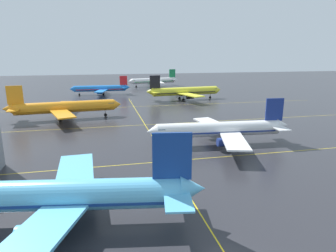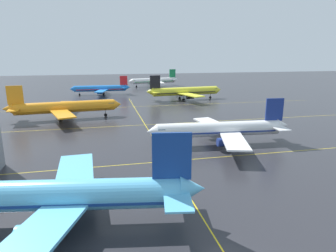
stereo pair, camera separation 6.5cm
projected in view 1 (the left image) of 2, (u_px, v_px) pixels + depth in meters
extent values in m
cylinder|color=#5BB7E5|center=(49.00, 195.00, 37.51)|extent=(33.97, 9.45, 4.01)
cone|color=#5BB7E5|center=(193.00, 189.00, 38.44)|extent=(3.95, 4.31, 3.81)
cube|color=navy|center=(172.00, 157.00, 37.19)|extent=(5.06, 1.20, 6.33)
cube|color=#5BB7E5|center=(174.00, 179.00, 41.39)|extent=(4.22, 5.96, 0.25)
cube|color=#5BB7E5|center=(178.00, 201.00, 35.25)|extent=(4.22, 5.96, 0.25)
cube|color=#5BB7E5|center=(75.00, 172.00, 46.41)|extent=(6.21, 16.06, 0.42)
cube|color=#5BB7E5|center=(30.00, 243.00, 29.04)|extent=(10.87, 16.74, 0.42)
cylinder|color=#5BB7E5|center=(62.00, 190.00, 43.30)|extent=(3.90, 2.77, 2.22)
cylinder|color=#5BB7E5|center=(33.00, 235.00, 32.67)|extent=(3.90, 2.77, 2.22)
cube|color=navy|center=(50.00, 199.00, 37.64)|extent=(31.31, 9.05, 0.38)
cylinder|color=#99999E|center=(73.00, 203.00, 40.92)|extent=(0.30, 0.30, 1.74)
cylinder|color=black|center=(74.00, 210.00, 41.20)|extent=(1.22, 0.66, 1.16)
cylinder|color=#99999E|center=(61.00, 225.00, 35.60)|extent=(0.30, 0.30, 1.74)
cylinder|color=black|center=(62.00, 233.00, 35.88)|extent=(1.22, 0.66, 1.16)
cylinder|color=white|center=(219.00, 129.00, 71.94)|extent=(30.74, 5.80, 3.63)
cone|color=white|center=(152.00, 132.00, 69.56)|extent=(2.73, 3.72, 3.56)
cone|color=white|center=(282.00, 125.00, 74.27)|extent=(3.29, 3.66, 3.45)
cube|color=navy|center=(274.00, 110.00, 72.92)|extent=(4.60, 0.67, 5.73)
cube|color=white|center=(269.00, 123.00, 76.73)|extent=(3.40, 5.17, 0.23)
cube|color=white|center=(281.00, 128.00, 71.23)|extent=(3.40, 5.17, 0.23)
cube|color=white|center=(212.00, 124.00, 80.01)|extent=(6.89, 14.87, 0.38)
cube|color=white|center=(234.00, 141.00, 64.43)|extent=(8.74, 15.14, 0.38)
cylinder|color=navy|center=(212.00, 131.00, 77.12)|extent=(3.38, 2.23, 2.01)
cylinder|color=navy|center=(224.00, 142.00, 67.59)|extent=(3.38, 2.23, 2.01)
cube|color=#385166|center=(161.00, 129.00, 69.75)|extent=(1.95, 3.45, 0.67)
cube|color=navy|center=(218.00, 131.00, 72.05)|extent=(28.31, 5.66, 0.34)
cylinder|color=#99999E|center=(169.00, 140.00, 70.72)|extent=(0.27, 0.27, 1.58)
cylinder|color=black|center=(169.00, 144.00, 70.98)|extent=(1.08, 0.50, 1.05)
cylinder|color=#99999E|center=(222.00, 135.00, 75.17)|extent=(0.27, 0.27, 1.58)
cylinder|color=black|center=(222.00, 139.00, 75.42)|extent=(1.08, 0.50, 1.05)
cylinder|color=#99999E|center=(229.00, 141.00, 70.40)|extent=(0.27, 0.27, 1.58)
cylinder|color=black|center=(229.00, 145.00, 70.66)|extent=(1.08, 0.50, 1.05)
cylinder|color=orange|center=(66.00, 107.00, 100.03)|extent=(32.79, 7.04, 3.87)
cone|color=orange|center=(117.00, 104.00, 105.38)|extent=(3.01, 4.03, 3.79)
cone|color=orange|center=(7.00, 109.00, 94.48)|extent=(3.60, 3.98, 3.67)
cube|color=orange|center=(15.00, 95.00, 94.23)|extent=(4.90, 0.84, 6.11)
cube|color=orange|center=(13.00, 110.00, 92.32)|extent=(3.76, 5.59, 0.24)
cube|color=orange|center=(16.00, 107.00, 97.95)|extent=(3.76, 5.59, 0.24)
cube|color=orange|center=(62.00, 114.00, 91.89)|extent=(9.67, 16.15, 0.41)
cube|color=orange|center=(63.00, 105.00, 107.84)|extent=(6.95, 15.76, 0.41)
cylinder|color=#333338|center=(67.00, 116.00, 95.68)|extent=(3.65, 2.47, 2.14)
cylinder|color=#333338|center=(67.00, 110.00, 105.44)|extent=(3.65, 2.47, 2.14)
cube|color=#385166|center=(111.00, 103.00, 104.54)|extent=(2.17, 3.72, 0.71)
cube|color=orange|center=(66.00, 108.00, 100.15)|extent=(30.21, 6.83, 0.37)
cylinder|color=#99999E|center=(105.00, 112.00, 104.66)|extent=(0.29, 0.29, 1.68)
cylinder|color=black|center=(105.00, 115.00, 104.93)|extent=(1.16, 0.57, 1.12)
cylinder|color=#99999E|center=(60.00, 116.00, 97.57)|extent=(0.29, 0.29, 1.68)
cylinder|color=black|center=(60.00, 119.00, 97.85)|extent=(1.16, 0.57, 1.12)
cylinder|color=#99999E|center=(60.00, 113.00, 102.45)|extent=(0.29, 0.29, 1.68)
cylinder|color=black|center=(61.00, 116.00, 102.72)|extent=(1.16, 0.57, 1.12)
cylinder|color=yellow|center=(185.00, 91.00, 141.84)|extent=(33.04, 7.02, 3.90)
cone|color=yellow|center=(218.00, 90.00, 147.20)|extent=(3.02, 4.06, 3.82)
cone|color=yellow|center=(150.00, 92.00, 136.30)|extent=(3.62, 4.00, 3.70)
cube|color=black|center=(155.00, 82.00, 136.03)|extent=(4.94, 0.84, 6.15)
cube|color=yellow|center=(156.00, 92.00, 134.11)|extent=(3.78, 5.62, 0.25)
cube|color=yellow|center=(152.00, 91.00, 139.78)|extent=(3.78, 5.62, 0.25)
cube|color=yellow|center=(190.00, 95.00, 133.64)|extent=(9.71, 16.28, 0.41)
cube|color=yellow|center=(177.00, 90.00, 149.72)|extent=(7.04, 15.89, 0.41)
cylinder|color=black|center=(190.00, 97.00, 137.46)|extent=(3.68, 2.48, 2.15)
cylinder|color=black|center=(182.00, 94.00, 147.29)|extent=(3.68, 2.48, 2.15)
cube|color=#385166|center=(214.00, 89.00, 146.35)|extent=(2.18, 3.75, 0.72)
cube|color=black|center=(185.00, 92.00, 141.96)|extent=(30.43, 6.81, 0.37)
cylinder|color=#99999E|center=(210.00, 95.00, 146.48)|extent=(0.29, 0.29, 1.69)
cylinder|color=black|center=(210.00, 97.00, 146.75)|extent=(1.17, 0.57, 1.13)
cylinder|color=#99999E|center=(183.00, 97.00, 139.37)|extent=(0.29, 0.29, 1.69)
cylinder|color=black|center=(183.00, 100.00, 139.65)|extent=(1.17, 0.57, 1.13)
cylinder|color=#99999E|center=(180.00, 96.00, 144.29)|extent=(0.29, 0.29, 1.69)
cylinder|color=black|center=(180.00, 98.00, 144.56)|extent=(1.17, 0.57, 1.13)
cylinder|color=blue|center=(100.00, 88.00, 159.01)|extent=(27.42, 4.15, 3.25)
cone|color=blue|center=(72.00, 89.00, 156.34)|extent=(2.32, 3.25, 3.18)
cone|color=blue|center=(128.00, 87.00, 161.64)|extent=(2.83, 3.17, 3.08)
cube|color=red|center=(123.00, 81.00, 160.35)|extent=(4.11, 0.44, 5.12)
cube|color=blue|center=(124.00, 87.00, 163.76)|extent=(2.88, 4.53, 0.20)
cube|color=blue|center=(125.00, 88.00, 158.88)|extent=(2.88, 4.53, 0.20)
cube|color=blue|center=(102.00, 88.00, 166.21)|extent=(6.62, 13.39, 0.34)
cube|color=blue|center=(101.00, 91.00, 152.37)|extent=(7.39, 13.50, 0.34)
cylinder|color=blue|center=(100.00, 90.00, 163.61)|extent=(2.96, 1.89, 1.79)
cylinder|color=blue|center=(100.00, 92.00, 155.14)|extent=(2.96, 1.89, 1.79)
cube|color=#385166|center=(76.00, 88.00, 156.58)|extent=(1.64, 3.04, 0.60)
cube|color=red|center=(100.00, 89.00, 159.11)|extent=(25.24, 4.11, 0.31)
cylinder|color=#99999E|center=(79.00, 93.00, 157.51)|extent=(0.24, 0.24, 1.41)
cylinder|color=black|center=(79.00, 94.00, 157.74)|extent=(0.95, 0.42, 0.94)
cylinder|color=#99999E|center=(104.00, 92.00, 161.94)|extent=(0.24, 0.24, 1.41)
cylinder|color=black|center=(104.00, 93.00, 162.17)|extent=(0.95, 0.42, 0.94)
cylinder|color=#99999E|center=(103.00, 93.00, 157.71)|extent=(0.24, 0.24, 1.41)
cylinder|color=black|center=(103.00, 94.00, 157.94)|extent=(0.95, 0.42, 0.94)
cylinder|color=white|center=(153.00, 81.00, 199.61)|extent=(30.64, 9.88, 3.63)
cone|color=white|center=(130.00, 82.00, 192.93)|extent=(3.17, 3.99, 3.56)
cone|color=white|center=(175.00, 79.00, 206.30)|extent=(3.70, 4.01, 3.45)
cube|color=#197F47|center=(172.00, 73.00, 204.31)|extent=(4.55, 1.29, 5.73)
cube|color=white|center=(171.00, 79.00, 208.02)|extent=(4.02, 5.49, 0.23)
cube|color=white|center=(175.00, 80.00, 202.97)|extent=(4.02, 5.49, 0.23)
cube|color=white|center=(150.00, 80.00, 207.29)|extent=(10.35, 15.10, 0.38)
cube|color=white|center=(159.00, 82.00, 192.97)|extent=(4.97, 14.33, 0.38)
cylinder|color=#2D9956|center=(150.00, 83.00, 204.35)|extent=(3.59, 2.63, 2.01)
cylinder|color=#2D9956|center=(156.00, 84.00, 195.59)|extent=(3.59, 2.63, 2.01)
cube|color=#385166|center=(133.00, 81.00, 193.69)|extent=(2.37, 3.62, 0.67)
cube|color=#197F47|center=(153.00, 81.00, 199.72)|extent=(28.26, 9.41, 0.34)
cylinder|color=#99999E|center=(136.00, 85.00, 195.16)|extent=(0.27, 0.27, 1.58)
cylinder|color=black|center=(136.00, 86.00, 195.41)|extent=(1.12, 0.64, 1.05)
cylinder|color=#99999E|center=(155.00, 84.00, 203.13)|extent=(0.27, 0.27, 1.58)
cylinder|color=black|center=(155.00, 85.00, 203.39)|extent=(1.12, 0.64, 1.05)
cylinder|color=#99999E|center=(157.00, 84.00, 198.75)|extent=(0.27, 0.27, 1.58)
cylinder|color=black|center=(157.00, 86.00, 199.01)|extent=(1.12, 0.64, 1.05)
cube|color=yellow|center=(168.00, 161.00, 61.40)|extent=(169.69, 0.20, 0.01)
cube|color=yellow|center=(145.00, 125.00, 92.68)|extent=(169.69, 0.20, 0.01)
cube|color=yellow|center=(134.00, 107.00, 123.96)|extent=(169.69, 0.20, 0.01)
cube|color=yellow|center=(154.00, 139.00, 77.04)|extent=(0.20, 145.38, 0.01)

